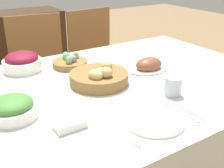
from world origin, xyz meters
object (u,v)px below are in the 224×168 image
object	(u,v)px
sideboard	(11,54)
beet_salad_bowl	(22,62)
dinner_plate	(154,121)
fork	(123,133)
chair_far_right	(98,63)
spoon	(186,110)
bread_basket	(100,77)
drinking_cup	(173,86)
butter_dish	(70,124)
egg_basket	(70,62)
knife	(180,111)
green_salad_bowl	(12,108)
ham_platter	(149,65)
chair_far_center	(41,75)

from	to	relation	value
sideboard	beet_salad_bowl	distance (m)	1.48
dinner_plate	fork	world-z (taller)	dinner_plate
chair_far_right	spoon	size ratio (longest dim) A/B	4.81
bread_basket	beet_salad_bowl	distance (m)	0.48
beet_salad_bowl	drinking_cup	bearing A→B (deg)	-54.88
spoon	butter_dish	world-z (taller)	butter_dish
egg_basket	dinner_plate	world-z (taller)	egg_basket
bread_basket	spoon	world-z (taller)	bread_basket
chair_far_right	knife	world-z (taller)	chair_far_right
sideboard	butter_dish	world-z (taller)	sideboard
egg_basket	sideboard	bearing A→B (deg)	90.20
bread_basket	beet_salad_bowl	xyz separation A→B (m)	(-0.27, 0.40, 0.01)
green_salad_bowl	dinner_plate	bearing A→B (deg)	-37.02
ham_platter	fork	world-z (taller)	ham_platter
drinking_cup	knife	bearing A→B (deg)	-121.93
beet_salad_bowl	chair_far_right	bearing A→B (deg)	32.06
spoon	bread_basket	bearing A→B (deg)	109.73
chair_far_right	fork	distance (m)	1.48
beet_salad_bowl	spoon	world-z (taller)	beet_salad_bowl
ham_platter	green_salad_bowl	world-z (taller)	green_salad_bowl
knife	drinking_cup	distance (m)	0.17
dinner_plate	drinking_cup	world-z (taller)	drinking_cup
chair_far_right	drinking_cup	bearing A→B (deg)	-106.95
egg_basket	drinking_cup	xyz separation A→B (m)	(0.24, -0.61, 0.02)
ham_platter	dinner_plate	world-z (taller)	ham_platter
sideboard	knife	xyz separation A→B (m)	(0.16, -2.24, 0.33)
ham_platter	butter_dish	world-z (taller)	ham_platter
beet_salad_bowl	sideboard	bearing A→B (deg)	80.07
beet_salad_bowl	knife	world-z (taller)	beet_salad_bowl
ham_platter	green_salad_bowl	distance (m)	0.80
egg_basket	ham_platter	xyz separation A→B (m)	(0.35, -0.30, 0.00)
drinking_cup	beet_salad_bowl	bearing A→B (deg)	125.12
beet_salad_bowl	spoon	size ratio (longest dim) A/B	1.08
chair_far_right	drinking_cup	xyz separation A→B (m)	(-0.27, -1.17, 0.29)
egg_basket	drinking_cup	world-z (taller)	drinking_cup
bread_basket	ham_platter	bearing A→B (deg)	2.89
green_salad_bowl	butter_dish	bearing A→B (deg)	-51.56
knife	spoon	world-z (taller)	same
chair_far_center	dinner_plate	xyz separation A→B (m)	(0.01, -1.31, 0.25)
sideboard	butter_dish	xyz separation A→B (m)	(-0.28, -2.10, 0.35)
sideboard	beet_salad_bowl	xyz separation A→B (m)	(-0.25, -1.41, 0.38)
beet_salad_bowl	drinking_cup	world-z (taller)	beet_salad_bowl
sideboard	ham_platter	distance (m)	1.86
chair_far_right	drinking_cup	world-z (taller)	chair_far_right
chair_far_right	bread_basket	world-z (taller)	chair_far_right
bread_basket	green_salad_bowl	bearing A→B (deg)	-168.29
bread_basket	spoon	size ratio (longest dim) A/B	1.50
sideboard	ham_platter	bearing A→B (deg)	-78.76
egg_basket	ham_platter	world-z (taller)	egg_basket
egg_basket	fork	world-z (taller)	egg_basket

